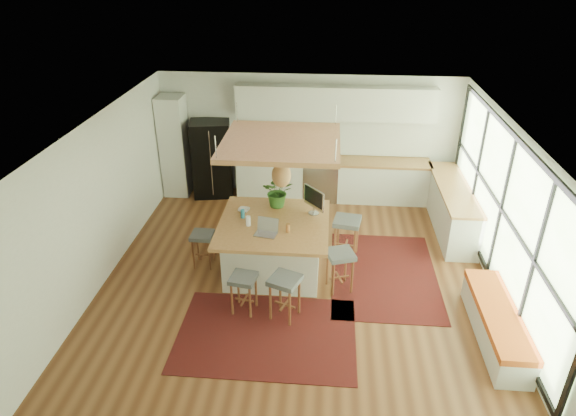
# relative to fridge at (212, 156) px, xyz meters

# --- Properties ---
(floor) EXTENTS (7.00, 7.00, 0.00)m
(floor) POSITION_rel_fridge_xyz_m (2.13, -3.18, -0.93)
(floor) COLOR #552C18
(floor) RESTS_ON ground
(ceiling) EXTENTS (7.00, 7.00, 0.00)m
(ceiling) POSITION_rel_fridge_xyz_m (2.13, -3.18, 1.78)
(ceiling) COLOR white
(ceiling) RESTS_ON ground
(wall_back) EXTENTS (6.50, 0.00, 6.50)m
(wall_back) POSITION_rel_fridge_xyz_m (2.13, 0.32, 0.42)
(wall_back) COLOR silver
(wall_back) RESTS_ON ground
(wall_front) EXTENTS (6.50, 0.00, 6.50)m
(wall_front) POSITION_rel_fridge_xyz_m (2.13, -6.68, 0.42)
(wall_front) COLOR silver
(wall_front) RESTS_ON ground
(wall_left) EXTENTS (0.00, 7.00, 7.00)m
(wall_left) POSITION_rel_fridge_xyz_m (-1.12, -3.18, 0.42)
(wall_left) COLOR silver
(wall_left) RESTS_ON ground
(wall_right) EXTENTS (0.00, 7.00, 7.00)m
(wall_right) POSITION_rel_fridge_xyz_m (5.38, -3.18, 0.42)
(wall_right) COLOR silver
(wall_right) RESTS_ON ground
(window_wall) EXTENTS (0.10, 6.20, 2.60)m
(window_wall) POSITION_rel_fridge_xyz_m (5.35, -3.18, 0.47)
(window_wall) COLOR black
(window_wall) RESTS_ON wall_right
(pantry) EXTENTS (0.55, 0.60, 2.25)m
(pantry) POSITION_rel_fridge_xyz_m (-0.82, 0.00, 0.20)
(pantry) COLOR silver
(pantry) RESTS_ON floor
(back_counter_base) EXTENTS (4.20, 0.60, 0.88)m
(back_counter_base) POSITION_rel_fridge_xyz_m (2.68, 0.00, -0.49)
(back_counter_base) COLOR silver
(back_counter_base) RESTS_ON floor
(back_counter_top) EXTENTS (4.24, 0.64, 0.05)m
(back_counter_top) POSITION_rel_fridge_xyz_m (2.68, 0.00, -0.03)
(back_counter_top) COLOR #965F35
(back_counter_top) RESTS_ON back_counter_base
(backsplash) EXTENTS (4.20, 0.02, 0.80)m
(backsplash) POSITION_rel_fridge_xyz_m (2.68, 0.30, 0.43)
(backsplash) COLOR white
(backsplash) RESTS_ON wall_back
(upper_cabinets) EXTENTS (4.20, 0.34, 0.70)m
(upper_cabinets) POSITION_rel_fridge_xyz_m (2.68, 0.14, 1.22)
(upper_cabinets) COLOR silver
(upper_cabinets) RESTS_ON wall_back
(range) EXTENTS (0.76, 0.62, 1.00)m
(range) POSITION_rel_fridge_xyz_m (2.43, 0.00, -0.43)
(range) COLOR #A5A5AA
(range) RESTS_ON floor
(right_counter_base) EXTENTS (0.60, 2.50, 0.88)m
(right_counter_base) POSITION_rel_fridge_xyz_m (5.06, -1.18, -0.49)
(right_counter_base) COLOR silver
(right_counter_base) RESTS_ON floor
(right_counter_top) EXTENTS (0.64, 2.54, 0.05)m
(right_counter_top) POSITION_rel_fridge_xyz_m (5.06, -1.18, -0.03)
(right_counter_top) COLOR #965F35
(right_counter_top) RESTS_ON right_counter_base
(window_bench) EXTENTS (0.52, 2.00, 0.50)m
(window_bench) POSITION_rel_fridge_xyz_m (5.08, -4.38, -0.68)
(window_bench) COLOR silver
(window_bench) RESTS_ON floor
(ceiling_panel) EXTENTS (1.86, 1.86, 0.80)m
(ceiling_panel) POSITION_rel_fridge_xyz_m (1.83, -2.78, 1.12)
(ceiling_panel) COLOR #965F35
(ceiling_panel) RESTS_ON ceiling
(rug_near) EXTENTS (2.60, 1.80, 0.01)m
(rug_near) POSITION_rel_fridge_xyz_m (1.78, -4.61, -0.92)
(rug_near) COLOR black
(rug_near) RESTS_ON floor
(rug_right) EXTENTS (1.80, 2.60, 0.01)m
(rug_right) POSITION_rel_fridge_xyz_m (3.62, -2.91, -0.92)
(rug_right) COLOR black
(rug_right) RESTS_ON floor
(fridge) EXTENTS (0.96, 0.80, 1.72)m
(fridge) POSITION_rel_fridge_xyz_m (0.00, 0.00, 0.00)
(fridge) COLOR black
(fridge) RESTS_ON floor
(island) EXTENTS (1.85, 1.85, 0.93)m
(island) POSITION_rel_fridge_xyz_m (1.71, -2.90, -0.46)
(island) COLOR #965F35
(island) RESTS_ON floor
(stool_near_left) EXTENTS (0.44, 0.44, 0.64)m
(stool_near_left) POSITION_rel_fridge_xyz_m (1.38, -4.08, -0.57)
(stool_near_left) COLOR #46494E
(stool_near_left) RESTS_ON floor
(stool_near_right) EXTENTS (0.55, 0.55, 0.72)m
(stool_near_right) POSITION_rel_fridge_xyz_m (2.01, -4.17, -0.57)
(stool_near_right) COLOR #46494E
(stool_near_right) RESTS_ON floor
(stool_right_front) EXTENTS (0.53, 0.53, 0.71)m
(stool_right_front) POSITION_rel_fridge_xyz_m (2.84, -3.39, -0.57)
(stool_right_front) COLOR #46494E
(stool_right_front) RESTS_ON floor
(stool_right_back) EXTENTS (0.53, 0.53, 0.78)m
(stool_right_back) POSITION_rel_fridge_xyz_m (2.96, -2.40, -0.57)
(stool_right_back) COLOR #46494E
(stool_right_back) RESTS_ON floor
(stool_left_side) EXTENTS (0.39, 0.39, 0.64)m
(stool_left_side) POSITION_rel_fridge_xyz_m (0.45, -2.88, -0.57)
(stool_left_side) COLOR #46494E
(stool_left_side) RESTS_ON floor
(laptop) EXTENTS (0.42, 0.44, 0.26)m
(laptop) POSITION_rel_fridge_xyz_m (1.63, -3.31, 0.12)
(laptop) COLOR #A5A5AA
(laptop) RESTS_ON island
(monitor) EXTENTS (0.49, 0.53, 0.49)m
(monitor) POSITION_rel_fridge_xyz_m (2.37, -2.52, 0.26)
(monitor) COLOR #A5A5AA
(monitor) RESTS_ON island
(microwave) EXTENTS (0.56, 0.40, 0.34)m
(microwave) POSITION_rel_fridge_xyz_m (1.26, -0.05, 0.17)
(microwave) COLOR #A5A5AA
(microwave) RESTS_ON back_counter_top
(island_plant) EXTENTS (0.56, 0.61, 0.46)m
(island_plant) POSITION_rel_fridge_xyz_m (1.73, -2.29, 0.23)
(island_plant) COLOR #1E4C19
(island_plant) RESTS_ON island
(island_bowl) EXTENTS (0.23, 0.23, 0.05)m
(island_bowl) POSITION_rel_fridge_xyz_m (1.15, -2.55, 0.03)
(island_bowl) COLOR silver
(island_bowl) RESTS_ON island
(island_bottle_0) EXTENTS (0.07, 0.07, 0.19)m
(island_bottle_0) POSITION_rel_fridge_xyz_m (1.16, -2.80, 0.10)
(island_bottle_0) COLOR #329AC8
(island_bottle_0) RESTS_ON island
(island_bottle_1) EXTENTS (0.07, 0.07, 0.19)m
(island_bottle_1) POSITION_rel_fridge_xyz_m (1.31, -3.05, 0.10)
(island_bottle_1) COLOR white
(island_bottle_1) RESTS_ON island
(island_bottle_2) EXTENTS (0.07, 0.07, 0.19)m
(island_bottle_2) POSITION_rel_fridge_xyz_m (1.96, -3.20, 0.10)
(island_bottle_2) COLOR #A86838
(island_bottle_2) RESTS_ON island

